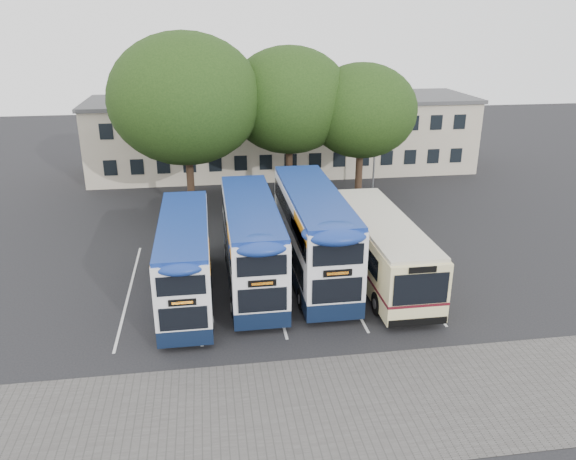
% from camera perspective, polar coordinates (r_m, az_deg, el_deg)
% --- Properties ---
extents(ground, '(120.00, 120.00, 0.00)m').
position_cam_1_polar(ground, '(24.91, 8.43, -9.69)').
color(ground, black).
rests_on(ground, ground).
extents(paving_strip, '(40.00, 6.00, 0.01)m').
position_cam_1_polar(paving_strip, '(20.46, 6.94, -17.23)').
color(paving_strip, '#595654').
rests_on(paving_strip, ground).
extents(bay_lines, '(14.12, 11.00, 0.01)m').
position_cam_1_polar(bay_lines, '(28.53, -1.71, -5.28)').
color(bay_lines, silver).
rests_on(bay_lines, ground).
extents(depot_building, '(32.40, 8.40, 6.20)m').
position_cam_1_polar(depot_building, '(48.81, -0.46, 9.77)').
color(depot_building, '#C1B29B').
rests_on(depot_building, ground).
extents(lamp_post, '(0.25, 1.05, 9.06)m').
position_cam_1_polar(lamp_post, '(43.01, 8.96, 10.61)').
color(lamp_post, gray).
rests_on(lamp_post, ground).
extents(tree_left, '(9.88, 9.88, 11.82)m').
position_cam_1_polar(tree_left, '(37.47, -10.40, 12.95)').
color(tree_left, black).
rests_on(tree_left, ground).
extents(tree_mid, '(8.51, 8.51, 10.84)m').
position_cam_1_polar(tree_mid, '(39.28, 0.12, 13.04)').
color(tree_mid, black).
rests_on(tree_mid, ground).
extents(tree_right, '(7.58, 7.58, 9.75)m').
position_cam_1_polar(tree_right, '(39.61, 7.50, 11.91)').
color(tree_right, black).
rests_on(tree_right, ground).
extents(bus_dd_left, '(2.28, 9.42, 3.92)m').
position_cam_1_polar(bus_dd_left, '(26.48, -10.40, -2.65)').
color(bus_dd_left, black).
rests_on(bus_dd_left, ground).
extents(bus_dd_mid, '(2.46, 10.17, 4.23)m').
position_cam_1_polar(bus_dd_mid, '(27.57, -3.75, -0.98)').
color(bus_dd_mid, black).
rests_on(bus_dd_mid, ground).
extents(bus_dd_right, '(2.61, 10.78, 4.49)m').
position_cam_1_polar(bus_dd_right, '(28.38, 2.56, 0.01)').
color(bus_dd_right, black).
rests_on(bus_dd_right, ground).
extents(bus_single, '(2.75, 10.80, 3.22)m').
position_cam_1_polar(bus_single, '(28.70, 9.40, -1.42)').
color(bus_single, '#F5E6A3').
rests_on(bus_single, ground).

